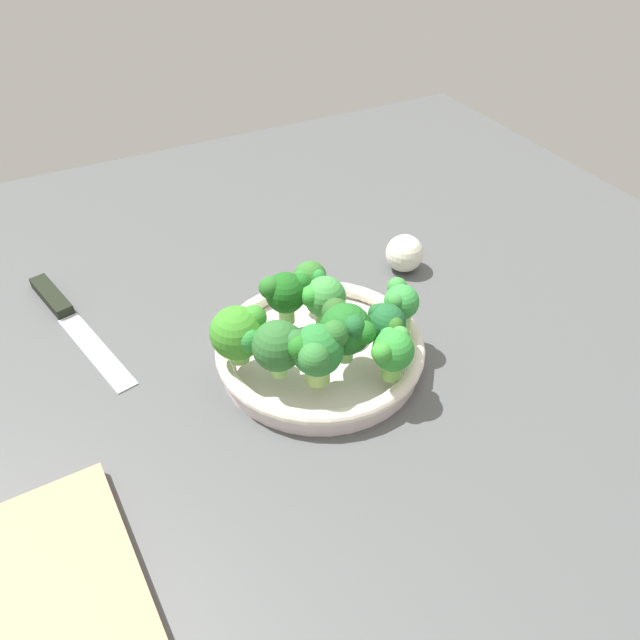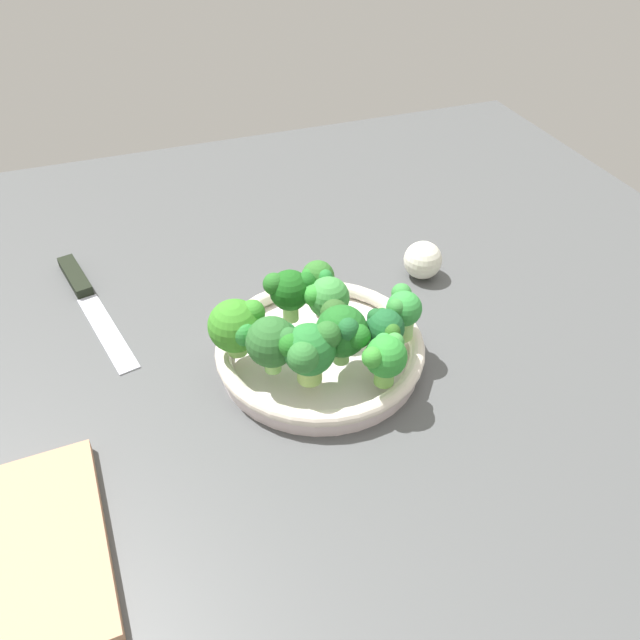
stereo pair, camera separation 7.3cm
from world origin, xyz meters
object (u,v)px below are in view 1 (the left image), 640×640
at_px(broccoli_floret_5, 285,293).
at_px(broccoli_floret_7, 238,331).
at_px(broccoli_floret_4, 386,324).
at_px(garlic_bulb, 404,253).
at_px(broccoli_floret_8, 317,351).
at_px(broccoli_floret_0, 280,345).
at_px(broccoli_floret_2, 347,327).
at_px(broccoli_floret_1, 322,298).
at_px(broccoli_floret_3, 310,279).
at_px(cutting_board, 36,599).
at_px(bowl, 320,350).
at_px(knife, 67,314).
at_px(broccoli_floret_9, 392,350).
at_px(broccoli_floret_6, 400,303).

bearing_deg(broccoli_floret_5, broccoli_floret_7, -64.97).
height_order(broccoli_floret_4, garlic_bulb, broccoli_floret_4).
bearing_deg(broccoli_floret_8, broccoli_floret_0, -134.15).
distance_m(broccoli_floret_2, broccoli_floret_5, 0.10).
xyz_separation_m(broccoli_floret_1, broccoli_floret_5, (-0.02, -0.04, 0.01)).
height_order(broccoli_floret_3, cutting_board, broccoli_floret_3).
xyz_separation_m(bowl, broccoli_floret_8, (0.06, -0.03, 0.06)).
relative_size(broccoli_floret_3, knife, 0.22).
bearing_deg(broccoli_floret_1, broccoli_floret_9, 12.36).
xyz_separation_m(broccoli_floret_5, broccoli_floret_8, (0.11, -0.01, 0.00)).
relative_size(broccoli_floret_0, broccoli_floret_3, 1.18).
relative_size(broccoli_floret_7, broccoli_floret_9, 1.14).
bearing_deg(broccoli_floret_1, broccoli_floret_2, -3.61).
distance_m(broccoli_floret_9, knife, 0.44).
height_order(broccoli_floret_1, broccoli_floret_8, broccoli_floret_8).
bearing_deg(broccoli_floret_7, cutting_board, -56.13).
xyz_separation_m(broccoli_floret_1, knife, (-0.20, -0.27, -0.07)).
xyz_separation_m(broccoli_floret_9, cutting_board, (0.07, -0.39, -0.06)).
bearing_deg(bowl, broccoli_floret_9, 25.24).
relative_size(broccoli_floret_5, garlic_bulb, 1.27).
bearing_deg(broccoli_floret_8, broccoli_floret_4, 98.10).
bearing_deg(garlic_bulb, broccoli_floret_2, -49.32).
distance_m(broccoli_floret_6, cutting_board, 0.47).
distance_m(broccoli_floret_2, broccoli_floret_6, 0.08).
distance_m(broccoli_floret_4, broccoli_floret_6, 0.04).
bearing_deg(knife, bowl, 48.95).
distance_m(bowl, broccoli_floret_0, 0.09).
distance_m(broccoli_floret_2, broccoli_floret_3, 0.11).
bearing_deg(broccoli_floret_2, broccoli_floret_6, 101.88).
height_order(broccoli_floret_5, cutting_board, broccoli_floret_5).
bearing_deg(bowl, broccoli_floret_8, -29.62).
xyz_separation_m(broccoli_floret_2, broccoli_floret_8, (0.02, -0.05, -0.00)).
bearing_deg(broccoli_floret_7, knife, -142.16).
xyz_separation_m(broccoli_floret_7, garlic_bulb, (-0.10, 0.29, -0.05)).
bearing_deg(broccoli_floret_9, broccoli_floret_0, -118.57).
xyz_separation_m(broccoli_floret_2, garlic_bulb, (-0.16, 0.18, -0.05)).
bearing_deg(garlic_bulb, broccoli_floret_4, -39.91).
bearing_deg(cutting_board, broccoli_floret_3, 121.32).
bearing_deg(broccoli_floret_3, broccoli_floret_2, -4.83).
height_order(broccoli_floret_6, cutting_board, broccoli_floret_6).
relative_size(broccoli_floret_5, broccoli_floret_9, 1.12).
bearing_deg(broccoli_floret_9, broccoli_floret_6, 141.15).
distance_m(bowl, broccoli_floret_7, 0.11).
height_order(broccoli_floret_4, cutting_board, broccoli_floret_4).
bearing_deg(broccoli_floret_5, broccoli_floret_0, -28.23).
bearing_deg(knife, cutting_board, -13.71).
bearing_deg(broccoli_floret_5, broccoli_floret_4, 40.17).
relative_size(broccoli_floret_3, broccoli_floret_4, 0.98).
bearing_deg(knife, broccoli_floret_4, 49.51).
distance_m(broccoli_floret_1, cutting_board, 0.41).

